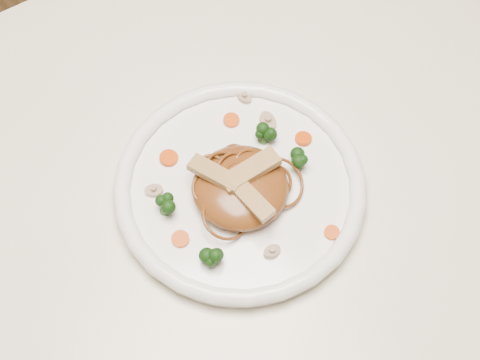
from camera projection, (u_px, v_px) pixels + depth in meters
ground at (224, 345)px, 1.43m from camera, size 4.00×4.00×0.00m
table at (213, 220)px, 0.86m from camera, size 1.20×0.80×0.75m
plate at (240, 189)px, 0.77m from camera, size 0.39×0.39×0.02m
noodle_mound at (240, 187)px, 0.74m from camera, size 0.13×0.13×0.04m
chicken_a at (250, 170)px, 0.73m from camera, size 0.07×0.02×0.01m
chicken_b at (215, 174)px, 0.72m from camera, size 0.05×0.07×0.01m
chicken_c at (251, 199)px, 0.71m from camera, size 0.03×0.06×0.01m
broccoli_0 at (264, 133)px, 0.78m from camera, size 0.03×0.03×0.03m
broccoli_1 at (165, 205)px, 0.73m from camera, size 0.03×0.03×0.03m
broccoli_2 at (212, 256)px, 0.70m from camera, size 0.03×0.03×0.03m
broccoli_3 at (300, 157)px, 0.76m from camera, size 0.03×0.03×0.03m
carrot_0 at (231, 120)px, 0.80m from camera, size 0.03×0.03×0.00m
carrot_1 at (180, 239)px, 0.72m from camera, size 0.02×0.02×0.00m
carrot_2 at (303, 139)px, 0.79m from camera, size 0.02×0.02×0.00m
carrot_3 at (169, 158)px, 0.77m from camera, size 0.03×0.03×0.00m
carrot_4 at (332, 232)px, 0.73m from camera, size 0.02×0.02×0.00m
mushroom_0 at (272, 252)px, 0.71m from camera, size 0.02×0.02×0.01m
mushroom_1 at (268, 121)px, 0.80m from camera, size 0.03×0.03×0.01m
mushroom_2 at (154, 191)px, 0.75m from camera, size 0.03×0.03×0.01m
mushroom_3 at (244, 97)px, 0.82m from camera, size 0.02×0.02×0.01m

